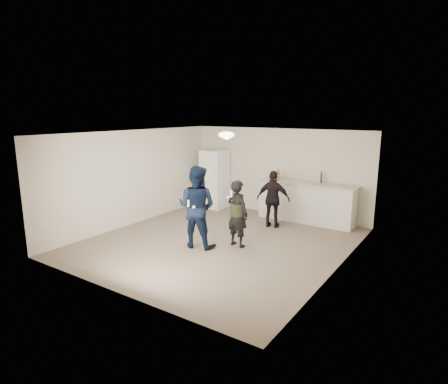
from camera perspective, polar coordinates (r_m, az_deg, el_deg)
The scene contains 21 objects.
floor at distance 8.77m, azimuth -0.73°, elevation -7.59°, with size 6.00×6.00×0.00m, color #6B5B4C.
ceiling at distance 8.27m, azimuth -0.78°, elevation 8.93°, with size 6.00×6.00×0.00m, color silver.
wall_back at distance 11.00m, azimuth 8.16°, elevation 3.07°, with size 6.00×6.00×0.00m, color beige.
wall_front at distance 6.27m, azimuth -16.54°, elevation -4.24°, with size 6.00×6.00×0.00m, color beige.
wall_left at distance 10.22m, azimuth -13.57°, elevation 2.16°, with size 6.00×6.00×0.00m, color beige.
wall_right at distance 7.27m, azimuth 17.39°, elevation -2.05°, with size 6.00×6.00×0.00m, color beige.
counter at distance 10.44m, azimuth 12.38°, elevation -1.64°, with size 2.60×0.56×1.05m, color silver.
counter_top at distance 10.32m, azimuth 12.51°, elevation 1.29°, with size 2.68×0.64×0.04m, color beige.
fridge at distance 11.70m, azimuth -1.43°, elevation 1.99°, with size 0.70×0.70×1.80m, color white.
fridge_handle at distance 11.17m, azimuth -1.37°, elevation 3.59°, with size 0.02×0.02×0.60m, color silver.
ceiling_dome at distance 8.52m, azimuth 0.38°, elevation 8.69°, with size 0.36×0.36×0.16m, color white.
shaker at distance 10.68m, azimuth 7.74°, elevation 2.41°, with size 0.08×0.08×0.17m, color #BDBCC1.
man at distance 8.26m, azimuth -4.18°, elevation -2.26°, with size 0.89×0.69×1.83m, color #0F203F.
woman at distance 8.30m, azimuth 2.06°, elevation -3.27°, with size 0.55×0.36×1.51m, color black.
camo_shorts at distance 8.28m, azimuth 2.06°, elevation -2.65°, with size 0.34×0.34×0.28m, color #2B3719.
spectator at distance 9.74m, azimuth 7.51°, elevation -1.11°, with size 0.87×0.36×1.49m, color black.
remote_man at distance 8.01m, azimuth -5.42°, elevation -1.72°, with size 0.04×0.04×0.15m, color white.
nunchuk_man at distance 7.98m, azimuth -4.61°, elevation -2.29°, with size 0.07×0.07×0.07m, color white.
remote_woman at distance 7.98m, azimuth 1.14°, elevation -0.26°, with size 0.04×0.04×0.15m, color white.
nunchuk_woman at distance 8.08m, azimuth 0.65°, elevation -0.83°, with size 0.07×0.07×0.07m, color white.
bottle_cluster at distance 10.48m, azimuth 9.68°, elevation 2.32°, with size 1.24×0.41×0.27m.
Camera 1 is at (4.69, -6.80, 2.97)m, focal length 30.00 mm.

